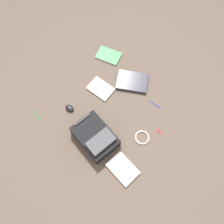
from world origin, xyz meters
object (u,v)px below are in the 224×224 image
Objects in this scene: backpack at (96,137)px; book_comic at (101,89)px; pen_black at (38,116)px; cable_coil at (142,138)px; book_red at (109,56)px; pen_blue at (155,105)px; book_blue at (123,169)px; usb_stick at (159,131)px; computer_mouse at (70,108)px; laptop at (132,82)px.

book_comic is (0.43, 0.33, -0.06)m from backpack.
pen_black is at bearing 108.62° from backpack.
book_comic is 1.86× the size of pen_black.
pen_black is (-0.50, 0.92, -0.00)m from cable_coil.
book_red reaches higher than pen_blue.
usb_stick is (0.51, -0.04, -0.01)m from book_blue.
backpack is 1.50× the size of book_red.
book_red is 0.76m from pen_blue.
book_comic is 0.58m from pen_blue.
backpack reaches higher than computer_mouse.
book_red is at bearing 46.90° from book_blue.
backpack is 1.52× the size of book_blue.
book_blue reaches higher than pen_blue.
book_red is 5.79× the size of usb_stick.
book_red reaches higher than pen_black.
book_blue is at bearing -133.10° from book_red.
backpack reaches higher than book_comic.
usb_stick is at bearing -42.10° from backpack.
pen_black is (-0.20, 0.60, -0.07)m from backpack.
book_blue is at bearing -124.64° from book_comic.
backpack reaches higher than book_blue.
book_comic is (-0.37, -0.21, 0.00)m from book_red.
laptop reaches higher than book_blue.
laptop is (0.71, 0.13, -0.06)m from backpack.
backpack reaches higher than book_red.
backpack is 0.69m from pen_blue.
book_red is at bearing 77.56° from laptop.
book_red is at bearing 6.80° from computer_mouse.
computer_mouse reaches higher than pen_blue.
laptop is 0.42m from book_red.
computer_mouse is 0.91m from usb_stick.
book_blue is 3.11× the size of computer_mouse.
pen_blue is (0.23, -0.54, -0.00)m from book_comic.
book_blue is (-0.48, -0.70, 0.00)m from book_comic.
pen_black is at bearing 141.74° from computer_mouse.
usb_stick is (0.02, -0.74, -0.01)m from book_comic.
laptop is 7.74× the size of usb_stick.
pen_blue is 2.68× the size of usb_stick.
cable_coil is at bearing -120.30° from book_red.
cable_coil is at bearing 7.84° from book_blue.
computer_mouse is at bearing 81.92° from book_blue.
pen_blue is at bearing -43.26° from pen_black.
pen_black and pen_blue have the same top height.
laptop is at bearing -26.40° from computer_mouse.
laptop reaches higher than book_red.
cable_coil is (-0.13, -0.65, -0.00)m from book_comic.
pen_black is at bearing 152.68° from laptop.
book_blue is 0.73m from pen_blue.
laptop is at bearing 64.64° from usb_stick.
computer_mouse is 1.84× the size of usb_stick.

